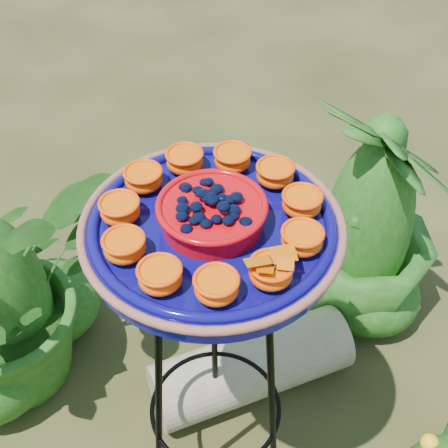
{
  "coord_description": "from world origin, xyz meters",
  "views": [
    {
      "loc": [
        -0.28,
        -0.7,
        1.83
      ],
      "look_at": [
        0.01,
        0.08,
        1.03
      ],
      "focal_mm": 50.0,
      "sensor_mm": 36.0,
      "label": 1
    }
  ],
  "objects": [
    {
      "name": "tripod_stand",
      "position": [
        -0.0,
        0.1,
        0.59
      ],
      "size": [
        0.44,
        0.44,
        0.96
      ],
      "rotation": [
        0.0,
        0.0,
        -0.33
      ],
      "color": "black",
      "rests_on": "ground"
    },
    {
      "name": "feeder_dish",
      "position": [
        -0.0,
        0.1,
        1.01
      ],
      "size": [
        0.62,
        0.62,
        0.11
      ],
      "rotation": [
        0.0,
        0.0,
        -0.33
      ],
      "color": "#0B0862",
      "rests_on": "tripod_stand"
    },
    {
      "name": "driftwood_log",
      "position": [
        0.2,
        0.32,
        0.11
      ],
      "size": [
        0.65,
        0.24,
        0.21
      ],
      "primitive_type": "cylinder",
      "rotation": [
        0.0,
        1.57,
        0.03
      ],
      "color": "tan",
      "rests_on": "ground"
    },
    {
      "name": "shrub_back_right",
      "position": [
        0.68,
        0.51,
        0.43
      ],
      "size": [
        0.57,
        0.57,
        0.86
      ],
      "primitive_type": "imported",
      "rotation": [
        0.0,
        0.0,
        1.78
      ],
      "color": "#174813",
      "rests_on": "ground"
    }
  ]
}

